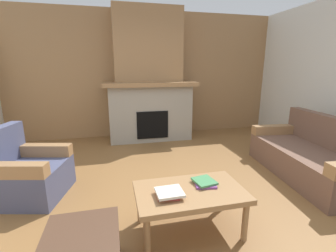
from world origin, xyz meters
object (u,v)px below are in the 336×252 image
fireplace (149,85)px  coffee_table (190,195)px  armchair (26,173)px  couch (312,157)px

fireplace → coffee_table: (-0.13, -3.13, -0.79)m
armchair → coffee_table: armchair is taller
coffee_table → armchair: bearing=148.2°
couch → armchair: bearing=174.7°
armchair → coffee_table: size_ratio=0.92×
fireplace → coffee_table: 3.23m
armchair → coffee_table: bearing=-31.8°
fireplace → couch: fireplace is taller
armchair → fireplace: bearing=48.7°
fireplace → coffee_table: size_ratio=2.70×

